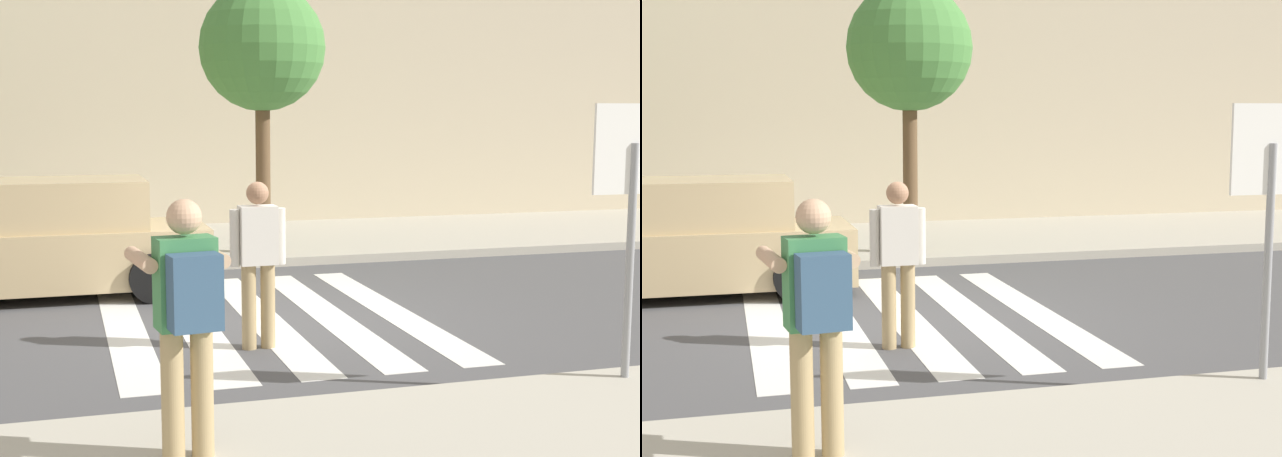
% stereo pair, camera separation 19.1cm
% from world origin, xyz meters
% --- Properties ---
extents(ground_plane, '(120.00, 120.00, 0.00)m').
position_xyz_m(ground_plane, '(0.00, 0.00, 0.00)').
color(ground_plane, '#4C4C4F').
extents(sidewalk_far, '(60.00, 4.80, 0.14)m').
position_xyz_m(sidewalk_far, '(0.00, 6.00, 0.07)').
color(sidewalk_far, '#B2AD9E').
rests_on(sidewalk_far, ground).
extents(building_facade_far, '(56.00, 4.00, 5.22)m').
position_xyz_m(building_facade_far, '(0.00, 10.40, 2.61)').
color(building_facade_far, beige).
rests_on(building_facade_far, ground).
extents(crosswalk_stripe_0, '(0.44, 5.20, 0.01)m').
position_xyz_m(crosswalk_stripe_0, '(-1.60, 0.20, 0.00)').
color(crosswalk_stripe_0, silver).
rests_on(crosswalk_stripe_0, ground).
extents(crosswalk_stripe_1, '(0.44, 5.20, 0.01)m').
position_xyz_m(crosswalk_stripe_1, '(-0.80, 0.20, 0.00)').
color(crosswalk_stripe_1, silver).
rests_on(crosswalk_stripe_1, ground).
extents(crosswalk_stripe_2, '(0.44, 5.20, 0.01)m').
position_xyz_m(crosswalk_stripe_2, '(0.00, 0.20, 0.00)').
color(crosswalk_stripe_2, silver).
rests_on(crosswalk_stripe_2, ground).
extents(crosswalk_stripe_3, '(0.44, 5.20, 0.01)m').
position_xyz_m(crosswalk_stripe_3, '(0.80, 0.20, 0.00)').
color(crosswalk_stripe_3, silver).
rests_on(crosswalk_stripe_3, ground).
extents(crosswalk_stripe_4, '(0.44, 5.20, 0.01)m').
position_xyz_m(crosswalk_stripe_4, '(1.60, 0.20, 0.00)').
color(crosswalk_stripe_4, silver).
rests_on(crosswalk_stripe_4, ground).
extents(stop_sign, '(0.76, 0.08, 2.35)m').
position_xyz_m(stop_sign, '(2.40, -3.45, 1.85)').
color(stop_sign, gray).
rests_on(stop_sign, sidewalk_near).
extents(photographer_with_backpack, '(0.65, 0.89, 1.72)m').
position_xyz_m(photographer_with_backpack, '(-1.49, -4.26, 1.17)').
color(photographer_with_backpack, tan).
rests_on(photographer_with_backpack, sidewalk_near).
extents(pedestrian_crossing, '(0.58, 0.25, 1.72)m').
position_xyz_m(pedestrian_crossing, '(-0.33, -1.12, 0.97)').
color(pedestrian_crossing, tan).
rests_on(pedestrian_crossing, ground).
extents(parked_car_tan, '(4.10, 1.92, 1.55)m').
position_xyz_m(parked_car_tan, '(-2.36, 2.30, 0.73)').
color(parked_car_tan, tan).
rests_on(parked_car_tan, ground).
extents(street_tree_center, '(2.04, 2.04, 4.35)m').
position_xyz_m(street_tree_center, '(0.95, 4.30, 3.43)').
color(street_tree_center, brown).
rests_on(street_tree_center, sidewalk_far).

